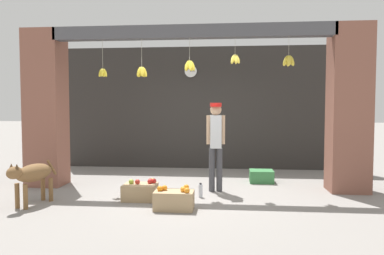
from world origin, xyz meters
name	(u,v)px	position (x,y,z in m)	size (l,w,h in m)	color
ground_plane	(190,191)	(0.00, 0.00, 0.00)	(60.00, 60.00, 0.00)	gray
shop_back_wall	(201,108)	(0.00, 2.65, 1.54)	(7.12, 0.12, 3.07)	#2D2B28
shop_pillar_left	(46,108)	(-2.91, 0.30, 1.54)	(0.70, 0.60, 3.07)	brown
shop_pillar_right	(349,109)	(2.91, 0.30, 1.54)	(0.70, 0.60, 3.07)	brown
storefront_awning	(191,34)	(0.01, 0.12, 2.91)	(5.22, 0.30, 0.96)	#4C4C51
dog	(32,175)	(-2.41, -1.21, 0.49)	(0.47, 1.00, 0.72)	brown
shopkeeper	(216,139)	(0.47, 0.05, 0.97)	(0.34, 0.28, 1.64)	#424247
fruit_crate_oranges	(174,200)	(-0.12, -1.24, 0.15)	(0.60, 0.36, 0.37)	tan
fruit_crate_apples	(140,191)	(-0.77, -0.69, 0.14)	(0.55, 0.44, 0.35)	tan
produce_box_green	(261,176)	(1.39, 0.96, 0.13)	(0.48, 0.41, 0.25)	#387A42
water_bottle	(201,191)	(0.23, -0.43, 0.12)	(0.07, 0.07, 0.25)	silver
wall_clock	(191,71)	(-0.24, 2.58, 2.46)	(0.33, 0.03, 0.33)	black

